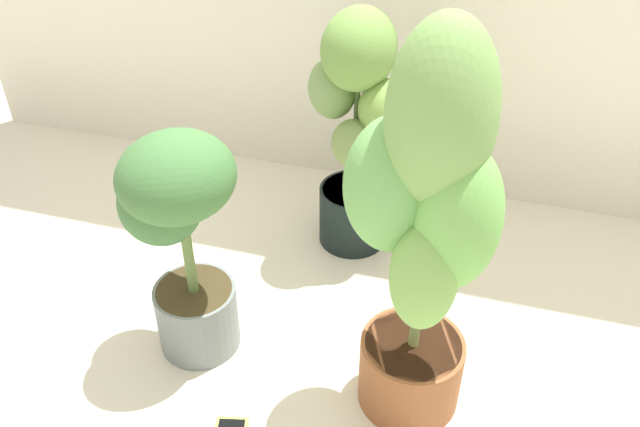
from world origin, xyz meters
The scene contains 4 objects.
ground_plane centered at (0.00, 0.00, 0.00)m, with size 8.00×8.00×0.00m, color silver.
potted_plant_front_right centered at (0.26, -0.11, 0.56)m, with size 0.39×0.32×1.02m.
potted_plant_front_left centered at (-0.34, -0.07, 0.40)m, with size 0.38×0.37×0.67m.
potted_plant_back_center centered at (-0.02, 0.48, 0.43)m, with size 0.35×0.31×0.79m.
Camera 1 is at (0.36, -1.24, 1.45)m, focal length 38.38 mm.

